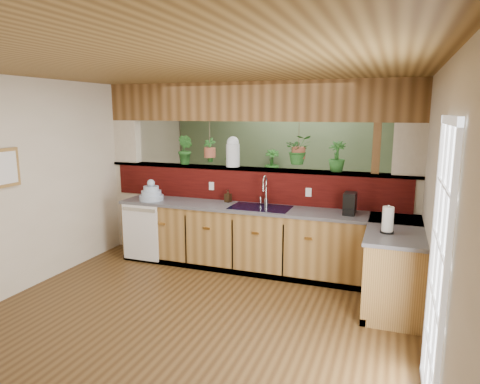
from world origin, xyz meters
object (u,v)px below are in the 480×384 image
(faucet, at_px, (265,189))
(coffee_maker, at_px, (350,204))
(soap_dispenser, at_px, (228,196))
(dish_stack, at_px, (151,194))
(paper_towel, at_px, (388,220))
(glass_jar, at_px, (233,152))
(shelving_console, at_px, (248,199))

(faucet, relative_size, coffee_maker, 1.52)
(faucet, height_order, soap_dispenser, faucet)
(dish_stack, xyz_separation_m, soap_dispenser, (1.11, 0.27, -0.01))
(coffee_maker, bearing_deg, paper_towel, -55.38)
(glass_jar, bearing_deg, coffee_maker, -11.87)
(dish_stack, distance_m, coffee_maker, 2.84)
(soap_dispenser, height_order, paper_towel, paper_towel)
(faucet, xyz_separation_m, shelving_console, (-0.98, 2.12, -0.63))
(paper_towel, relative_size, glass_jar, 0.69)
(shelving_console, bearing_deg, dish_stack, -81.58)
(shelving_console, bearing_deg, soap_dispenser, -54.12)
(shelving_console, bearing_deg, glass_jar, -52.97)
(faucet, distance_m, soap_dispenser, 0.58)
(soap_dispenser, height_order, glass_jar, glass_jar)
(faucet, height_order, paper_towel, faucet)
(coffee_maker, height_order, shelving_console, coffee_maker)
(soap_dispenser, relative_size, coffee_maker, 0.65)
(dish_stack, xyz_separation_m, coffee_maker, (2.84, 0.11, 0.03))
(coffee_maker, distance_m, glass_jar, 1.86)
(dish_stack, relative_size, paper_towel, 1.16)
(dish_stack, height_order, shelving_console, dish_stack)
(faucet, distance_m, shelving_console, 2.41)
(faucet, distance_m, dish_stack, 1.69)
(faucet, distance_m, coffee_maker, 1.18)
(dish_stack, height_order, glass_jar, glass_jar)
(paper_towel, distance_m, glass_jar, 2.52)
(glass_jar, relative_size, shelving_console, 0.30)
(faucet, bearing_deg, paper_towel, -28.21)
(dish_stack, distance_m, glass_jar, 1.35)
(paper_towel, bearing_deg, dish_stack, 169.30)
(dish_stack, xyz_separation_m, glass_jar, (1.11, 0.47, 0.62))
(coffee_maker, bearing_deg, soap_dispenser, 176.40)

